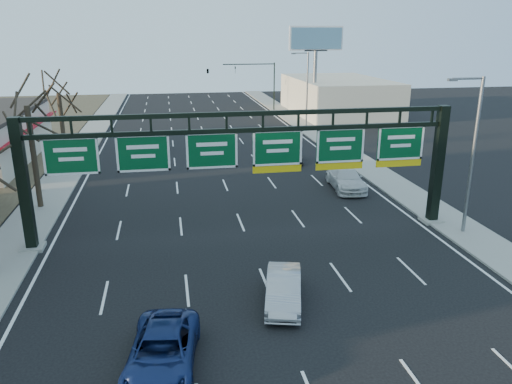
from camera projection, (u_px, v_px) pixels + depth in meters
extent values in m
plane|color=black|center=(275.00, 305.00, 21.55)|extent=(160.00, 160.00, 0.00)
cube|color=gray|center=(56.00, 185.00, 38.12)|extent=(3.00, 120.00, 0.12)
cube|color=gray|center=(372.00, 170.00, 42.43)|extent=(3.00, 120.00, 0.12)
cube|color=white|center=(222.00, 178.00, 40.29)|extent=(21.60, 120.00, 0.01)
cube|color=black|center=(24.00, 186.00, 25.98)|extent=(0.55, 0.55, 7.20)
cube|color=gray|center=(33.00, 248.00, 27.05)|extent=(1.20, 1.20, 0.20)
cube|color=black|center=(437.00, 166.00, 29.92)|extent=(0.55, 0.55, 7.20)
cube|color=gray|center=(431.00, 220.00, 30.99)|extent=(1.20, 1.20, 0.20)
cube|color=black|center=(245.00, 114.00, 26.89)|extent=(23.40, 0.25, 0.25)
cube|color=black|center=(245.00, 130.00, 27.17)|extent=(23.40, 0.25, 0.25)
cube|color=#044420|center=(71.00, 156.00, 25.94)|extent=(2.80, 0.10, 2.00)
cube|color=#044420|center=(143.00, 153.00, 26.56)|extent=(2.80, 0.10, 2.00)
cube|color=#044420|center=(212.00, 150.00, 27.18)|extent=(2.80, 0.10, 2.00)
cube|color=#044420|center=(277.00, 148.00, 27.80)|extent=(2.80, 0.10, 2.00)
cube|color=yellow|center=(277.00, 169.00, 28.17)|extent=(2.80, 0.10, 0.40)
cube|color=#044420|center=(340.00, 145.00, 28.41)|extent=(2.80, 0.10, 2.00)
cube|color=yellow|center=(339.00, 166.00, 28.79)|extent=(2.80, 0.10, 0.40)
cube|color=#044420|center=(400.00, 143.00, 29.03)|extent=(2.80, 0.10, 2.00)
cube|color=yellow|center=(398.00, 163.00, 29.41)|extent=(2.80, 0.10, 0.40)
cube|color=#AE111E|center=(30.00, 128.00, 45.05)|extent=(1.20, 18.00, 0.40)
cube|color=beige|center=(338.00, 96.00, 71.01)|extent=(12.00, 20.00, 5.00)
cylinder|color=#2D2219|center=(34.00, 157.00, 32.37)|extent=(0.36, 0.36, 6.84)
cylinder|color=#2D2219|center=(63.00, 131.00, 41.80)|extent=(0.36, 0.36, 6.46)
cylinder|color=slate|center=(473.00, 156.00, 27.88)|extent=(0.20, 0.20, 9.00)
cylinder|color=slate|center=(468.00, 76.00, 26.38)|extent=(1.80, 0.12, 0.12)
cube|color=slate|center=(453.00, 77.00, 26.25)|extent=(0.50, 0.22, 0.15)
cylinder|color=slate|center=(307.00, 90.00, 59.74)|extent=(0.20, 0.20, 9.00)
cylinder|color=slate|center=(301.00, 52.00, 58.24)|extent=(1.80, 0.12, 0.12)
cube|color=slate|center=(293.00, 53.00, 58.11)|extent=(0.50, 0.22, 0.15)
cylinder|color=slate|center=(314.00, 86.00, 64.87)|extent=(0.50, 0.50, 9.00)
cube|color=slate|center=(316.00, 51.00, 63.49)|extent=(3.00, 0.30, 0.20)
cube|color=white|center=(316.00, 38.00, 63.03)|extent=(7.00, 0.30, 3.00)
cube|color=teal|center=(317.00, 38.00, 62.84)|extent=(6.60, 0.05, 2.60)
cylinder|color=black|center=(274.00, 87.00, 74.01)|extent=(0.18, 0.18, 7.00)
cylinder|color=black|center=(249.00, 64.00, 72.36)|extent=(7.60, 0.14, 0.14)
imported|color=black|center=(235.00, 70.00, 72.26)|extent=(0.20, 0.20, 1.00)
imported|color=black|center=(208.00, 70.00, 71.59)|extent=(0.54, 0.54, 1.62)
imported|color=navy|center=(162.00, 352.00, 17.25)|extent=(2.98, 5.28, 1.39)
imported|color=#9F9FA3|center=(284.00, 289.00, 21.49)|extent=(2.41, 4.40, 1.38)
imported|color=silver|center=(346.00, 178.00, 37.40)|extent=(2.57, 5.50, 1.55)
imported|color=#3F4245|center=(293.00, 154.00, 45.17)|extent=(2.41, 4.43, 1.43)
imported|color=#A6A5AA|center=(146.00, 144.00, 48.92)|extent=(2.35, 4.87, 1.54)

